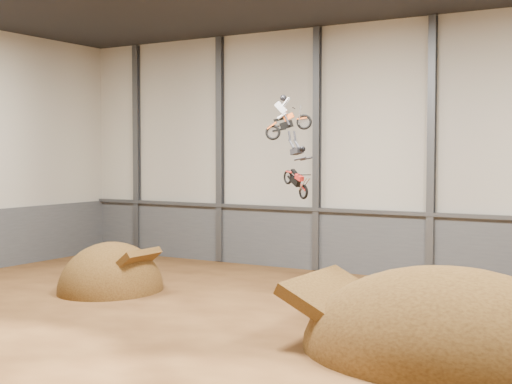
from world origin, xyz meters
TOP-DOWN VIEW (x-y plane):
  - floor at (0.00, 0.00)m, footprint 40.00×40.00m
  - back_wall at (0.00, 15.00)m, footprint 40.00×0.10m
  - lower_band_back at (0.00, 14.90)m, footprint 39.80×0.18m
  - steel_rail at (0.00, 14.75)m, footprint 39.80×0.35m
  - steel_column_0 at (-16.67, 14.80)m, footprint 0.40×0.36m
  - steel_column_1 at (-10.00, 14.80)m, footprint 0.40×0.36m
  - steel_column_2 at (-3.33, 14.80)m, footprint 0.40×0.36m
  - steel_column_3 at (3.33, 14.80)m, footprint 0.40×0.36m
  - takeoff_ramp at (-9.34, 4.08)m, footprint 4.82×5.56m
  - landing_ramp at (7.92, 1.66)m, footprint 10.04×8.88m
  - fmx_rider_a at (-0.02, 5.31)m, footprint 2.69×1.60m
  - fmx_rider_b at (1.12, 3.44)m, footprint 3.10×2.21m

SIDE VIEW (x-z plane):
  - floor at x=0.00m, z-range 0.00..0.00m
  - takeoff_ramp at x=-9.34m, z-range -2.41..2.41m
  - landing_ramp at x=7.92m, z-range -2.90..2.90m
  - lower_band_back at x=0.00m, z-range 0.00..3.50m
  - steel_rail at x=0.00m, z-range 3.45..3.65m
  - fmx_rider_b at x=1.12m, z-range 4.80..7.80m
  - back_wall at x=0.00m, z-range 0.00..14.00m
  - steel_column_0 at x=-16.67m, z-range 0.05..13.95m
  - steel_column_1 at x=-10.00m, z-range 0.05..13.95m
  - steel_column_2 at x=-3.33m, z-range 0.05..13.95m
  - steel_column_3 at x=3.33m, z-range 0.05..13.95m
  - fmx_rider_a at x=-0.02m, z-range 7.30..9.74m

